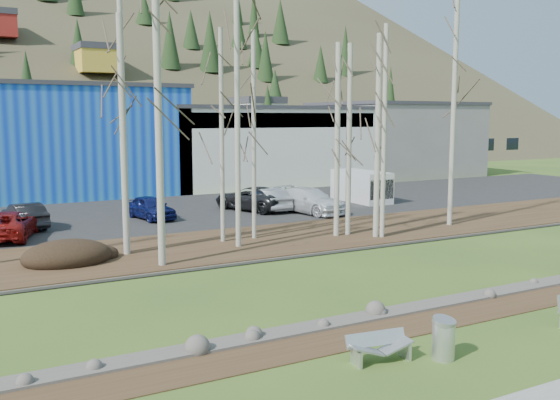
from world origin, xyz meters
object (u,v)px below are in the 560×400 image
car_1 (8,225)px  car_3 (267,199)px  car_2 (151,207)px  bench_damaged (379,347)px  car_0 (25,216)px  car_4 (253,198)px  car_5 (309,200)px  litter_bin (443,340)px  van_white (363,186)px

car_1 → car_3: 15.04m
car_2 → car_1: bearing=-172.3°
car_3 → car_2: bearing=-0.3°
bench_damaged → car_0: 23.38m
car_2 → car_4: 6.61m
car_1 → car_5: 16.67m
bench_damaged → car_2: size_ratio=0.43×
car_0 → car_2: car_0 is taller
car_0 → car_4: bearing=171.8°
car_2 → litter_bin: bearing=-99.2°
car_3 → car_4: (-0.66, 0.59, 0.03)m
litter_bin → van_white: van_white is taller
bench_damaged → car_3: car_3 is taller
car_3 → car_4: bearing=-40.2°
car_3 → car_1: bearing=9.8°
car_0 → van_white: van_white is taller
litter_bin → car_1: 22.21m
car_1 → van_white: size_ratio=1.00×
van_white → car_2: bearing=-178.0°
bench_damaged → litter_bin: litter_bin is taller
litter_bin → bench_damaged: bearing=156.3°
car_4 → car_5: bearing=112.3°
bench_damaged → car_1: 21.14m
car_0 → car_5: (15.64, -2.61, 0.08)m
car_0 → car_1: car_0 is taller
litter_bin → car_4: 24.36m
car_1 → car_2: (7.64, 2.37, -0.00)m
litter_bin → car_5: car_5 is taller
car_1 → car_4: 14.49m
car_2 → car_5: size_ratio=0.75×
car_0 → car_1: size_ratio=0.85×
car_0 → car_4: size_ratio=0.77×
car_4 → car_2: bearing=-17.0°
car_3 → van_white: 7.64m
car_1 → litter_bin: bearing=128.8°
car_0 → car_1: (-1.02, -2.61, -0.01)m
car_2 → van_white: (14.87, 0.20, 0.38)m
car_0 → bench_damaged: bearing=94.6°
car_1 → van_white: 22.66m
bench_damaged → litter_bin: size_ratio=1.73×
van_white → car_5: bearing=-155.1°
bench_damaged → litter_bin: bearing=-16.0°
van_white → car_0: bearing=-178.9°
bench_damaged → car_4: car_4 is taller
car_4 → litter_bin: bearing=54.9°
bench_damaged → car_4: (7.89, 22.85, 0.51)m
car_4 → car_0: bearing=-19.4°
car_0 → car_5: size_ratio=0.78×
litter_bin → van_white: bearing=57.8°
litter_bin → van_white: (14.72, 23.36, 0.70)m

